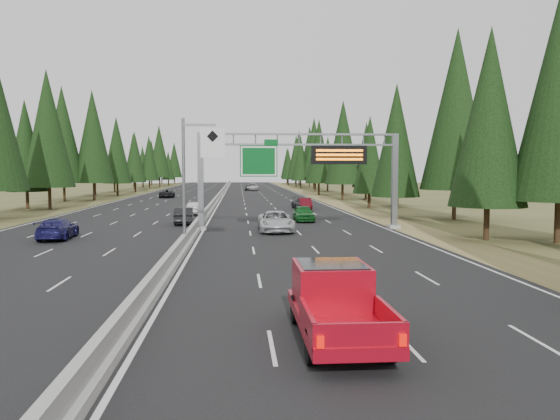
# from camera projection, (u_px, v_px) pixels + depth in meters

# --- Properties ---
(road) EXTENTS (32.00, 260.00, 0.08)m
(road) POSITION_uv_depth(u_px,v_px,m) (218.00, 200.00, 88.65)
(road) COLOR black
(road) RESTS_ON ground
(shoulder_right) EXTENTS (3.60, 260.00, 0.06)m
(shoulder_right) POSITION_uv_depth(u_px,v_px,m) (326.00, 200.00, 90.01)
(shoulder_right) COLOR olive
(shoulder_right) RESTS_ON ground
(shoulder_left) EXTENTS (3.60, 260.00, 0.06)m
(shoulder_left) POSITION_uv_depth(u_px,v_px,m) (106.00, 201.00, 87.30)
(shoulder_left) COLOR #464821
(shoulder_left) RESTS_ON ground
(median_barrier) EXTENTS (0.70, 260.00, 0.85)m
(median_barrier) POSITION_uv_depth(u_px,v_px,m) (218.00, 198.00, 88.63)
(median_barrier) COLOR gray
(median_barrier) RESTS_ON road
(sign_gantry) EXTENTS (16.75, 0.98, 7.80)m
(sign_gantry) POSITION_uv_depth(u_px,v_px,m) (307.00, 166.00, 44.09)
(sign_gantry) COLOR slate
(sign_gantry) RESTS_ON road
(hov_sign_pole) EXTENTS (2.80, 0.50, 8.00)m
(hov_sign_pole) POSITION_uv_depth(u_px,v_px,m) (193.00, 173.00, 33.63)
(hov_sign_pole) COLOR slate
(hov_sign_pole) RESTS_ON road
(tree_row_right) EXTENTS (12.13, 239.99, 18.71)m
(tree_row_right) POSITION_uv_depth(u_px,v_px,m) (364.00, 141.00, 81.69)
(tree_row_right) COLOR black
(tree_row_right) RESTS_ON ground
(tree_row_left) EXTENTS (11.61, 239.84, 18.41)m
(tree_row_left) POSITION_uv_depth(u_px,v_px,m) (68.00, 142.00, 81.06)
(tree_row_left) COLOR black
(tree_row_left) RESTS_ON ground
(silver_minivan) EXTENTS (2.66, 5.76, 1.60)m
(silver_minivan) POSITION_uv_depth(u_px,v_px,m) (276.00, 221.00, 42.87)
(silver_minivan) COLOR silver
(silver_minivan) RESTS_ON road
(red_pickup) EXTENTS (2.23, 6.25, 2.04)m
(red_pickup) POSITION_uv_depth(u_px,v_px,m) (334.00, 297.00, 15.95)
(red_pickup) COLOR black
(red_pickup) RESTS_ON road
(car_ahead_green) EXTENTS (1.80, 4.46, 1.52)m
(car_ahead_green) POSITION_uv_depth(u_px,v_px,m) (304.00, 213.00, 51.48)
(car_ahead_green) COLOR #166222
(car_ahead_green) RESTS_ON road
(car_ahead_dkred) EXTENTS (1.66, 4.31, 1.40)m
(car_ahead_dkred) POSITION_uv_depth(u_px,v_px,m) (305.00, 204.00, 67.01)
(car_ahead_dkred) COLOR #520B14
(car_ahead_dkred) RESTS_ON road
(car_ahead_dkgrey) EXTENTS (2.27, 5.00, 1.42)m
(car_ahead_dkgrey) POSITION_uv_depth(u_px,v_px,m) (301.00, 203.00, 68.03)
(car_ahead_dkgrey) COLOR black
(car_ahead_dkgrey) RESTS_ON road
(car_ahead_white) EXTENTS (3.25, 6.16, 1.65)m
(car_ahead_white) POSITION_uv_depth(u_px,v_px,m) (253.00, 187.00, 129.53)
(car_ahead_white) COLOR silver
(car_ahead_white) RESTS_ON road
(car_ahead_far) EXTENTS (1.82, 4.27, 1.44)m
(car_ahead_far) POSITION_uv_depth(u_px,v_px,m) (248.00, 188.00, 128.93)
(car_ahead_far) COLOR black
(car_ahead_far) RESTS_ON road
(car_onc_near) EXTENTS (1.81, 4.61, 1.49)m
(car_onc_near) POSITION_uv_depth(u_px,v_px,m) (184.00, 216.00, 48.80)
(car_onc_near) COLOR black
(car_onc_near) RESTS_ON road
(car_onc_blue) EXTENTS (2.34, 5.15, 1.46)m
(car_onc_blue) POSITION_uv_depth(u_px,v_px,m) (58.00, 229.00, 38.17)
(car_onc_blue) COLOR #181650
(car_onc_blue) RESTS_ON road
(car_onc_white) EXTENTS (2.00, 4.51, 1.51)m
(car_onc_white) POSITION_uv_depth(u_px,v_px,m) (193.00, 208.00, 59.01)
(car_onc_white) COLOR white
(car_onc_white) RESTS_ON road
(car_onc_far) EXTENTS (2.86, 5.61, 1.52)m
(car_onc_far) POSITION_uv_depth(u_px,v_px,m) (167.00, 193.00, 96.06)
(car_onc_far) COLOR black
(car_onc_far) RESTS_ON road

